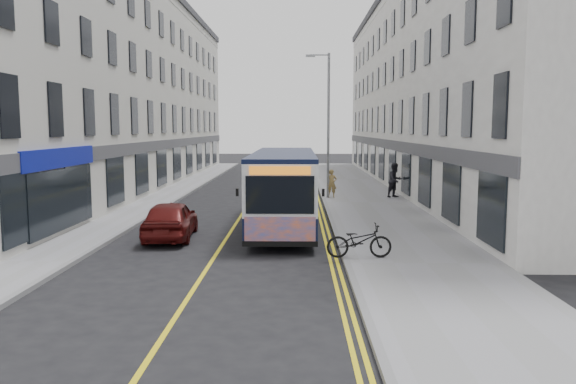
{
  "coord_description": "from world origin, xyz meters",
  "views": [
    {
      "loc": [
        2.57,
        -17.0,
        3.96
      ],
      "look_at": [
        2.21,
        3.66,
        1.6
      ],
      "focal_mm": 35.0,
      "sensor_mm": 36.0,
      "label": 1
    }
  ],
  "objects_px": {
    "streetlamp": "(327,120)",
    "bicycle": "(359,241)",
    "pedestrian_far": "(395,180)",
    "car_maroon": "(170,219)",
    "city_bus": "(284,186)",
    "car_white": "(287,174)",
    "pedestrian_near": "(332,183)"
  },
  "relations": [
    {
      "from": "streetlamp",
      "to": "bicycle",
      "type": "relative_size",
      "value": 4.13
    },
    {
      "from": "bicycle",
      "to": "pedestrian_far",
      "type": "xyz_separation_m",
      "value": [
        3.6,
        14.78,
        0.45
      ]
    },
    {
      "from": "bicycle",
      "to": "car_maroon",
      "type": "relative_size",
      "value": 0.48
    },
    {
      "from": "streetlamp",
      "to": "city_bus",
      "type": "height_order",
      "value": "streetlamp"
    },
    {
      "from": "bicycle",
      "to": "pedestrian_far",
      "type": "relative_size",
      "value": 1.01
    },
    {
      "from": "city_bus",
      "to": "pedestrian_far",
      "type": "bearing_deg",
      "value": 56.23
    },
    {
      "from": "car_white",
      "to": "car_maroon",
      "type": "xyz_separation_m",
      "value": [
        -3.8,
        -19.17,
        -0.1
      ]
    },
    {
      "from": "streetlamp",
      "to": "pedestrian_far",
      "type": "bearing_deg",
      "value": 2.77
    },
    {
      "from": "city_bus",
      "to": "car_maroon",
      "type": "height_order",
      "value": "city_bus"
    },
    {
      "from": "bicycle",
      "to": "car_white",
      "type": "bearing_deg",
      "value": 4.05
    },
    {
      "from": "bicycle",
      "to": "pedestrian_far",
      "type": "bearing_deg",
      "value": -16.21
    },
    {
      "from": "streetlamp",
      "to": "bicycle",
      "type": "height_order",
      "value": "streetlamp"
    },
    {
      "from": "car_white",
      "to": "streetlamp",
      "type": "bearing_deg",
      "value": -77.36
    },
    {
      "from": "streetlamp",
      "to": "car_white",
      "type": "xyz_separation_m",
      "value": [
        -2.37,
        7.98,
        -3.59
      ]
    },
    {
      "from": "bicycle",
      "to": "pedestrian_near",
      "type": "distance_m",
      "value": 14.6
    },
    {
      "from": "bicycle",
      "to": "car_white",
      "type": "distance_m",
      "value": 22.72
    },
    {
      "from": "car_white",
      "to": "pedestrian_near",
      "type": "bearing_deg",
      "value": -75.46
    },
    {
      "from": "streetlamp",
      "to": "bicycle",
      "type": "bearing_deg",
      "value": -89.1
    },
    {
      "from": "city_bus",
      "to": "bicycle",
      "type": "relative_size",
      "value": 5.35
    },
    {
      "from": "pedestrian_far",
      "to": "car_maroon",
      "type": "bearing_deg",
      "value": -166.67
    },
    {
      "from": "pedestrian_far",
      "to": "bicycle",
      "type": "bearing_deg",
      "value": -139.04
    },
    {
      "from": "pedestrian_far",
      "to": "car_maroon",
      "type": "distance_m",
      "value": 15.15
    },
    {
      "from": "streetlamp",
      "to": "bicycle",
      "type": "xyz_separation_m",
      "value": [
        0.23,
        -14.59,
        -3.75
      ]
    },
    {
      "from": "city_bus",
      "to": "pedestrian_far",
      "type": "xyz_separation_m",
      "value": [
        5.98,
        8.94,
        -0.57
      ]
    },
    {
      "from": "pedestrian_near",
      "to": "car_maroon",
      "type": "height_order",
      "value": "pedestrian_near"
    },
    {
      "from": "city_bus",
      "to": "pedestrian_near",
      "type": "relative_size",
      "value": 6.66
    },
    {
      "from": "pedestrian_near",
      "to": "car_white",
      "type": "xyz_separation_m",
      "value": [
        -2.66,
        7.98,
        -0.11
      ]
    },
    {
      "from": "city_bus",
      "to": "car_maroon",
      "type": "xyz_separation_m",
      "value": [
        -4.02,
        -2.43,
        -0.95
      ]
    },
    {
      "from": "city_bus",
      "to": "car_maroon",
      "type": "relative_size",
      "value": 2.54
    },
    {
      "from": "pedestrian_far",
      "to": "pedestrian_near",
      "type": "bearing_deg",
      "value": 147.59
    },
    {
      "from": "bicycle",
      "to": "car_maroon",
      "type": "bearing_deg",
      "value": 59.47
    },
    {
      "from": "city_bus",
      "to": "bicycle",
      "type": "height_order",
      "value": "city_bus"
    }
  ]
}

